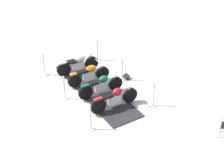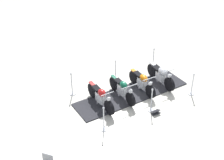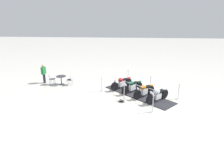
% 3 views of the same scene
% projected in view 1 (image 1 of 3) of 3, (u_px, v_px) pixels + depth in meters
% --- Properties ---
extents(ground_plane, '(80.00, 80.00, 0.00)m').
position_uv_depth(ground_plane, '(95.00, 89.00, 14.24)').
color(ground_plane, beige).
extents(display_platform, '(5.06, 4.88, 0.05)m').
position_uv_depth(display_platform, '(95.00, 89.00, 14.22)').
color(display_platform, '#28282D').
rests_on(display_platform, ground_plane).
extents(motorcycle_maroon, '(1.59, 1.67, 0.97)m').
position_uv_depth(motorcycle_maroon, '(115.00, 98.00, 12.76)').
color(motorcycle_maroon, black).
rests_on(motorcycle_maroon, display_platform).
extents(motorcycle_forest, '(1.56, 1.57, 0.95)m').
position_uv_depth(motorcycle_forest, '(101.00, 85.00, 13.58)').
color(motorcycle_forest, black).
rests_on(motorcycle_forest, display_platform).
extents(motorcycle_copper, '(1.56, 1.54, 0.94)m').
position_uv_depth(motorcycle_copper, '(89.00, 74.00, 14.40)').
color(motorcycle_copper, black).
rests_on(motorcycle_copper, display_platform).
extents(motorcycle_chrome, '(1.64, 1.55, 0.99)m').
position_uv_depth(motorcycle_chrome, '(78.00, 63.00, 15.20)').
color(motorcycle_chrome, black).
rests_on(motorcycle_chrome, display_platform).
extents(stanchion_right_front, '(0.29, 0.29, 1.13)m').
position_uv_depth(stanchion_right_front, '(153.00, 98.00, 12.95)').
color(stanchion_right_front, silver).
rests_on(stanchion_right_front, ground_plane).
extents(stanchion_left_front, '(0.31, 0.31, 1.15)m').
position_uv_depth(stanchion_left_front, '(91.00, 121.00, 11.66)').
color(stanchion_left_front, silver).
rests_on(stanchion_left_front, ground_plane).
extents(stanchion_left_rear, '(0.35, 0.35, 1.13)m').
position_uv_depth(stanchion_left_rear, '(44.00, 69.00, 15.13)').
color(stanchion_left_rear, silver).
rests_on(stanchion_left_rear, ground_plane).
extents(stanchion_right_mid, '(0.30, 0.30, 1.14)m').
position_uv_depth(stanchion_right_mid, '(122.00, 73.00, 14.67)').
color(stanchion_right_mid, silver).
rests_on(stanchion_right_mid, ground_plane).
extents(stanchion_left_mid, '(0.33, 0.33, 1.13)m').
position_uv_depth(stanchion_left_mid, '(65.00, 92.00, 13.40)').
color(stanchion_left_mid, silver).
rests_on(stanchion_left_mid, ground_plane).
extents(stanchion_right_rear, '(0.29, 0.29, 1.12)m').
position_uv_depth(stanchion_right_rear, '(97.00, 54.00, 16.40)').
color(stanchion_right_rear, silver).
rests_on(stanchion_right_rear, ground_plane).
extents(info_placard, '(0.43, 0.42, 0.19)m').
position_uv_depth(info_placard, '(126.00, 77.00, 15.01)').
color(info_placard, '#333338').
rests_on(info_placard, ground_plane).
extents(cafe_chair_near_table, '(0.43, 0.43, 0.93)m').
position_uv_depth(cafe_chair_near_table, '(224.00, 124.00, 11.30)').
color(cafe_chair_near_table, '#B7B7BC').
rests_on(cafe_chair_near_table, ground_plane).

